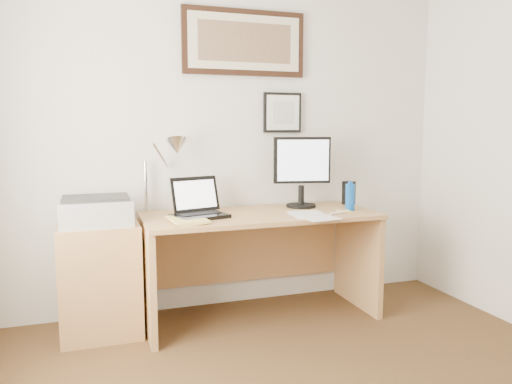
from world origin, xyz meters
name	(u,v)px	position (x,y,z in m)	size (l,w,h in m)	color
wall_back	(224,140)	(0.00, 2.00, 1.25)	(3.50, 0.02, 2.50)	white
side_cabinet	(100,280)	(-0.92, 1.68, 0.36)	(0.50, 0.40, 0.73)	#AE7C49
water_bottle	(350,197)	(0.80, 1.54, 0.84)	(0.07, 0.07, 0.19)	#0D4FB1
bottle_cap	(350,183)	(0.80, 1.54, 0.95)	(0.03, 0.03, 0.02)	#0D4FB1
speaker	(349,193)	(0.93, 1.79, 0.84)	(0.08, 0.07, 0.18)	black
paper_sheet_a	(308,214)	(0.44, 1.47, 0.75)	(0.23, 0.33, 0.00)	white
paper_sheet_b	(314,216)	(0.45, 1.38, 0.75)	(0.23, 0.33, 0.00)	white
sticky_pad	(344,211)	(0.72, 1.48, 0.76)	(0.08, 0.08, 0.01)	#DECA69
marker_pen	(337,213)	(0.64, 1.42, 0.76)	(0.02, 0.02, 0.14)	white
book	(171,221)	(-0.49, 1.47, 0.76)	(0.22, 0.29, 0.02)	#E7D56D
desk	(256,244)	(0.15, 1.72, 0.51)	(1.60, 0.70, 0.75)	#AE7C49
laptop	(198,208)	(-0.28, 1.64, 0.81)	(0.39, 0.38, 0.26)	black
lcd_monitor	(302,168)	(0.53, 1.78, 1.04)	(0.42, 0.22, 0.52)	black
printer	(96,211)	(-0.93, 1.68, 0.82)	(0.44, 0.34, 0.18)	#AAAAAD
desk_lamp	(174,150)	(-0.41, 1.81, 1.19)	(0.29, 0.27, 0.53)	silver
picture_large	(245,43)	(0.15, 1.97, 1.95)	(0.92, 0.04, 0.47)	black
picture_small	(282,113)	(0.45, 1.97, 1.45)	(0.30, 0.03, 0.30)	black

